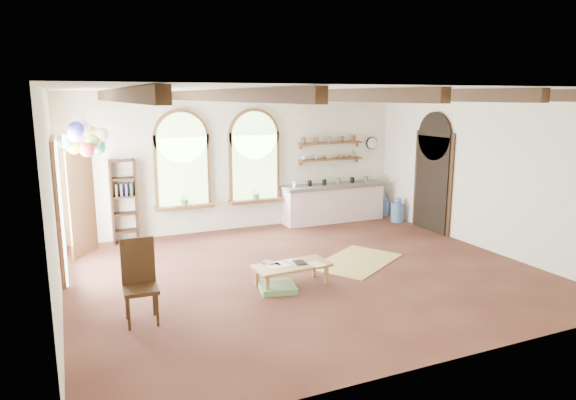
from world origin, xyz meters
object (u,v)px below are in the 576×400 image
kitchen_counter (333,203)px  side_chair (141,299)px  coffee_table (292,267)px  balloon_cluster (86,139)px

kitchen_counter → side_chair: 6.70m
coffee_table → balloon_cluster: size_ratio=1.12×
kitchen_counter → coffee_table: (-2.79, -3.67, -0.16)m
coffee_table → balloon_cluster: (-2.91, 2.64, 2.01)m
coffee_table → side_chair: 2.53m
kitchen_counter → balloon_cluster: 6.09m
coffee_table → balloon_cluster: balloon_cluster is taller
coffee_table → side_chair: bearing=-169.9°
side_chair → balloon_cluster: 3.70m
side_chair → balloon_cluster: size_ratio=1.01×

